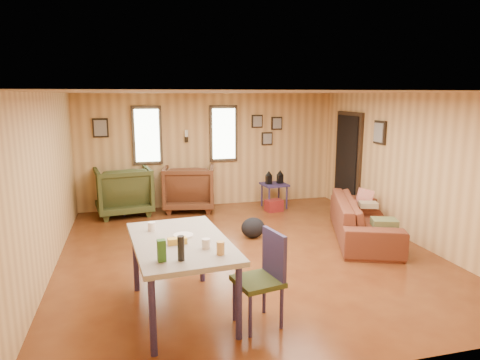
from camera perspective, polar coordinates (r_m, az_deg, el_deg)
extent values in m
cube|color=brown|center=(6.64, 0.88, -9.67)|extent=(5.50, 6.00, 0.02)
cube|color=#997C5B|center=(6.20, 0.95, 11.70)|extent=(5.50, 6.00, 0.02)
cube|color=#DCAF6E|center=(9.21, -4.08, 3.99)|extent=(5.50, 0.02, 2.40)
cube|color=#DCAF6E|center=(3.59, 13.92, -7.99)|extent=(5.50, 0.02, 2.40)
cube|color=#DCAF6E|center=(6.19, -24.55, -0.59)|extent=(0.02, 6.00, 2.40)
cube|color=#DCAF6E|center=(7.52, 21.64, 1.58)|extent=(0.02, 6.00, 2.40)
cube|color=black|center=(8.99, -12.28, 5.83)|extent=(0.60, 0.05, 1.20)
cube|color=#E0F2D1|center=(8.95, -12.27, 5.81)|extent=(0.48, 0.04, 1.06)
cube|color=black|center=(9.19, -2.22, 6.19)|extent=(0.60, 0.05, 1.20)
cube|color=#E0F2D1|center=(9.15, -2.17, 6.17)|extent=(0.48, 0.04, 1.06)
cube|color=black|center=(9.05, -7.17, 5.40)|extent=(0.07, 0.05, 0.12)
cylinder|color=silver|center=(8.98, -7.14, 6.19)|extent=(0.07, 0.07, 0.14)
cube|color=black|center=(9.15, 14.20, 2.37)|extent=(0.06, 1.00, 2.05)
cube|color=black|center=(9.14, 13.98, 2.36)|extent=(0.04, 0.82, 1.90)
cube|color=black|center=(9.36, 2.30, 7.82)|extent=(0.24, 0.04, 0.28)
cube|color=#9E998C|center=(9.33, 2.35, 7.81)|extent=(0.19, 0.02, 0.22)
cube|color=black|center=(9.51, 4.92, 7.54)|extent=(0.24, 0.04, 0.28)
cube|color=#9E998C|center=(9.48, 4.98, 7.53)|extent=(0.19, 0.02, 0.22)
cube|color=black|center=(9.46, 3.62, 5.53)|extent=(0.24, 0.04, 0.28)
cube|color=#9E998C|center=(9.43, 3.68, 5.52)|extent=(0.19, 0.02, 0.22)
cube|color=black|center=(8.99, -18.11, 6.62)|extent=(0.30, 0.04, 0.38)
cube|color=#9E998C|center=(8.96, -18.12, 6.61)|extent=(0.24, 0.02, 0.31)
cube|color=black|center=(8.13, 18.16, 6.04)|extent=(0.04, 0.34, 0.42)
cube|color=#9E998C|center=(8.12, 17.98, 6.04)|extent=(0.02, 0.27, 0.34)
imported|color=brown|center=(7.44, 16.21, -4.12)|extent=(1.45, 2.37, 0.89)
imported|color=#532C18|center=(8.95, -6.78, -0.67)|extent=(1.18, 1.13, 1.04)
imported|color=#373E1C|center=(8.85, -15.32, -1.05)|extent=(1.17, 1.12, 1.07)
cube|color=navy|center=(8.95, -14.54, -1.09)|extent=(0.64, 0.62, 0.04)
cube|color=navy|center=(9.03, -14.43, -3.18)|extent=(0.58, 0.56, 0.03)
cylinder|color=navy|center=(8.77, -15.22, -3.10)|extent=(0.05, 0.05, 0.49)
cylinder|color=navy|center=(8.93, -12.75, -2.72)|extent=(0.05, 0.05, 0.49)
cylinder|color=navy|center=(9.10, -16.14, -2.64)|extent=(0.05, 0.05, 0.49)
cylinder|color=navy|center=(9.25, -13.74, -2.27)|extent=(0.05, 0.05, 0.49)
cube|color=brown|center=(8.90, -15.21, -0.69)|extent=(0.09, 0.05, 0.12)
cube|color=brown|center=(8.97, -14.03, -0.56)|extent=(0.08, 0.05, 0.11)
cube|color=navy|center=(9.08, 4.60, -0.60)|extent=(0.54, 0.54, 0.04)
cylinder|color=navy|center=(8.87, 3.91, -2.52)|extent=(0.04, 0.04, 0.50)
cylinder|color=navy|center=(9.04, 6.25, -2.31)|extent=(0.04, 0.04, 0.50)
cylinder|color=navy|center=(9.23, 2.93, -1.96)|extent=(0.04, 0.04, 0.50)
cylinder|color=navy|center=(9.39, 5.20, -1.77)|extent=(0.04, 0.04, 0.50)
cube|color=black|center=(9.00, 3.85, 0.03)|extent=(0.12, 0.12, 0.18)
cone|color=black|center=(8.98, 3.86, 0.91)|extent=(0.16, 0.16, 0.10)
cube|color=black|center=(9.11, 5.36, 0.14)|extent=(0.12, 0.12, 0.18)
cone|color=black|center=(9.08, 5.37, 1.01)|extent=(0.16, 0.16, 0.10)
cube|color=maroon|center=(8.87, 4.54, -3.41)|extent=(0.37, 0.30, 0.24)
ellipsoid|color=black|center=(7.22, 1.74, -6.37)|extent=(0.46, 0.38, 0.35)
cube|color=#596035|center=(6.80, 18.69, -5.43)|extent=(0.44, 0.39, 0.12)
cube|color=red|center=(8.06, 16.31, -2.15)|extent=(0.33, 0.18, 0.32)
cube|color=tan|center=(7.87, 16.73, -3.17)|extent=(0.37, 0.32, 0.09)
cube|color=gray|center=(4.68, -7.94, -8.25)|extent=(1.12, 1.72, 0.05)
cylinder|color=navy|center=(4.15, -11.57, -17.36)|extent=(0.07, 0.07, 0.79)
cylinder|color=navy|center=(4.31, -0.16, -15.91)|extent=(0.07, 0.07, 0.79)
cylinder|color=navy|center=(5.43, -13.73, -10.34)|extent=(0.07, 0.07, 0.79)
cylinder|color=navy|center=(5.56, -5.08, -9.53)|extent=(0.07, 0.07, 0.79)
cylinder|color=white|center=(4.39, -4.55, -8.43)|extent=(0.09, 0.09, 0.10)
cylinder|color=white|center=(5.03, -11.68, -6.07)|extent=(0.09, 0.09, 0.10)
cube|color=#2C6123|center=(4.10, -10.42, -9.23)|extent=(0.08, 0.08, 0.21)
cylinder|color=black|center=(4.09, -7.88, -8.99)|extent=(0.07, 0.07, 0.24)
cylinder|color=tan|center=(4.21, -2.61, -9.05)|extent=(0.09, 0.09, 0.13)
cylinder|color=white|center=(4.78, -7.57, -7.34)|extent=(0.24, 0.24, 0.02)
cube|color=gold|center=(4.55, -8.36, -8.04)|extent=(0.20, 0.10, 0.07)
cube|color=#373E1C|center=(4.52, 2.38, -13.35)|extent=(0.53, 0.53, 0.05)
cube|color=navy|center=(4.51, 4.58, -9.79)|extent=(0.13, 0.43, 0.49)
cylinder|color=navy|center=(4.42, 1.37, -17.56)|extent=(0.05, 0.05, 0.47)
cylinder|color=navy|center=(4.58, 5.57, -16.52)|extent=(0.05, 0.05, 0.47)
cylinder|color=navy|center=(4.70, -0.76, -15.66)|extent=(0.05, 0.05, 0.47)
cylinder|color=navy|center=(4.85, 3.23, -14.77)|extent=(0.05, 0.05, 0.47)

